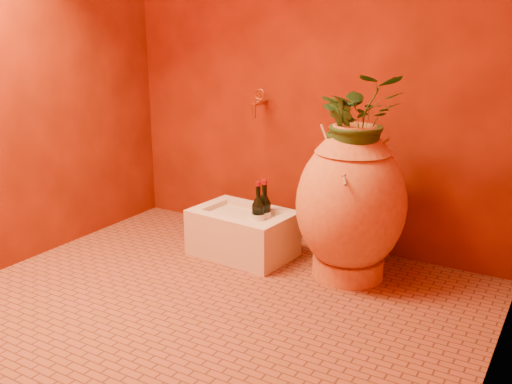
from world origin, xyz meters
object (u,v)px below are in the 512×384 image
Objects in this scene: wine_bottle_b at (264,212)px; wine_bottle_c at (265,214)px; wine_bottle_a at (258,216)px; stone_basin at (243,234)px; amphora at (351,203)px; wall_tap at (259,102)px.

wine_bottle_b is 1.01× the size of wine_bottle_c.
wine_bottle_a is 1.01× the size of wine_bottle_b.
stone_basin is 1.95× the size of wine_bottle_c.
wine_bottle_b is at bearing 94.76° from wine_bottle_a.
amphora is 0.71m from stone_basin.
stone_basin is at bearing -74.76° from wall_tap.
wine_bottle_b is at bearing -54.03° from wall_tap.
wine_bottle_a is at bearing -174.98° from amphora.
wine_bottle_c is (-0.53, 0.01, -0.15)m from amphora.
wine_bottle_a is (0.11, -0.01, 0.13)m from stone_basin.
wall_tap is at bearing 157.88° from amphora.
amphora reaches higher than stone_basin.
wine_bottle_c is at bearing -50.46° from wine_bottle_b.
wall_tap is (-0.20, 0.35, 0.60)m from wine_bottle_a.
amphora is 0.56m from wine_bottle_a.
wine_bottle_a is 0.08m from wine_bottle_b.
amphora is at bearing -3.19° from wine_bottle_b.
wine_bottle_c is (0.12, 0.05, 0.13)m from stone_basin.
stone_basin is 1.93× the size of wine_bottle_b.
amphora is 1.37× the size of stone_basin.
amphora is 2.66× the size of wine_bottle_c.
wine_bottle_a is (-0.54, -0.05, -0.15)m from amphora.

